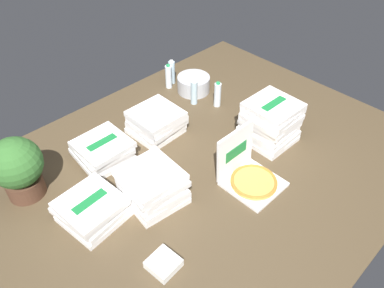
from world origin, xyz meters
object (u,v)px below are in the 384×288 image
Objects in this scene: pizza_stack_center_far at (92,209)px; water_bottle_2 at (172,72)px; potted_plant at (17,167)px; pizza_stack_left_mid at (103,151)px; water_bottle_1 at (194,92)px; open_pizza_box at (249,174)px; napkin_pile at (164,264)px; pizza_stack_center_near at (153,186)px; pizza_stack_left_near at (270,122)px; water_bottle_0 at (217,95)px; water_bottle_3 at (169,77)px; pizza_stack_right_far at (156,122)px; ice_bucket at (194,84)px.

pizza_stack_center_far is 1.77× the size of water_bottle_2.
water_bottle_2 is at bearing 11.98° from potted_plant.
pizza_stack_left_mid is 0.57m from potted_plant.
water_bottle_1 is at bearing 2.66° from pizza_stack_left_mid.
open_pizza_box reaches higher than pizza_stack_left_mid.
pizza_stack_center_near is at bearing 56.22° from napkin_pile.
water_bottle_0 is at bearing 85.80° from pizza_stack_left_near.
pizza_stack_center_near reaches higher than pizza_stack_left_mid.
pizza_stack_left_near is at bearing -33.76° from pizza_stack_left_mid.
water_bottle_1 is 0.34m from water_bottle_3.
potted_plant reaches higher than water_bottle_3.
water_bottle_2 is at bearing 38.35° from pizza_stack_right_far.
pizza_stack_center_near is 1.29m from ice_bucket.
water_bottle_2 is (1.04, 0.42, 0.03)m from pizza_stack_left_mid.
pizza_stack_center_far is 1.77× the size of water_bottle_1.
water_bottle_3 is (-0.12, 0.20, 0.04)m from ice_bucket.
pizza_stack_right_far reaches higher than ice_bucket.
ice_bucket is at bearing -59.86° from water_bottle_3.
potted_plant is at bearing -168.77° from water_bottle_3.
water_bottle_1 is at bearing 18.61° from pizza_stack_center_far.
water_bottle_0 is 1.00× the size of water_bottle_2.
open_pizza_box is at bearing -30.86° from pizza_stack_center_near.
pizza_stack_right_far is at bearing -160.74° from ice_bucket.
pizza_stack_right_far is 0.73m from water_bottle_2.
pizza_stack_center_near is (-0.56, 0.33, 0.05)m from open_pizza_box.
water_bottle_1 and water_bottle_3 have the same top height.
potted_plant is (-1.12, 0.95, 0.17)m from open_pizza_box.
potted_plant is (-1.62, 0.20, 0.13)m from water_bottle_0.
pizza_stack_right_far is 0.47m from pizza_stack_left_mid.
pizza_stack_left_mid is at bearing 91.69° from pizza_stack_center_near.
pizza_stack_right_far is 0.95× the size of pizza_stack_center_near.
pizza_stack_left_near reaches higher than pizza_stack_center_far.
pizza_stack_center_far is 1.77× the size of water_bottle_3.
pizza_stack_right_far is at bearing -140.20° from water_bottle_3.
pizza_stack_center_far is at bearing 158.20° from pizza_stack_center_near.
water_bottle_1 is at bearing -133.42° from ice_bucket.
water_bottle_2 is (1.03, 0.96, -0.01)m from pizza_stack_center_near.
water_bottle_0 is (0.04, 0.57, -0.05)m from pizza_stack_left_near.
pizza_stack_center_far is 0.89m from pizza_stack_right_far.
water_bottle_0 is 1.00× the size of water_bottle_1.
water_bottle_3 is (-0.06, 1.07, -0.05)m from pizza_stack_left_near.
pizza_stack_left_mid is at bearing 48.75° from pizza_stack_center_far.
pizza_stack_center_near is 2.51× the size of napkin_pile.
potted_plant is at bearing 173.54° from pizza_stack_right_far.
water_bottle_0 is at bearing 21.66° from pizza_stack_center_near.
potted_plant reaches higher than water_bottle_2.
pizza_stack_left_mid is 1.10m from ice_bucket.
water_bottle_3 is 0.52× the size of potted_plant.
pizza_stack_center_near is at bearing -21.80° from pizza_stack_center_far.
pizza_stack_left_mid is 0.99m from napkin_pile.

